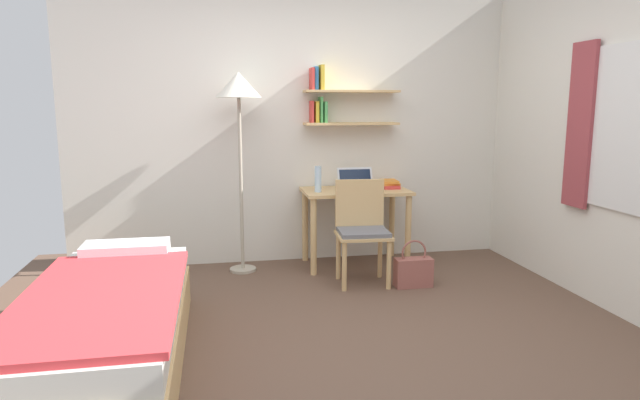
{
  "coord_description": "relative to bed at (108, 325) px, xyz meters",
  "views": [
    {
      "loc": [
        -0.82,
        -3.21,
        1.51
      ],
      "look_at": [
        -0.12,
        0.51,
        0.85
      ],
      "focal_mm": 30.75,
      "sensor_mm": 36.0,
      "label": 1
    }
  ],
  "objects": [
    {
      "name": "ground_plane",
      "position": [
        1.48,
        0.01,
        -0.24
      ],
      "size": [
        5.28,
        5.28,
        0.0
      ],
      "primitive_type": "plane",
      "color": "brown"
    },
    {
      "name": "wall_back",
      "position": [
        1.49,
        2.03,
        1.07
      ],
      "size": [
        4.4,
        0.27,
        2.6
      ],
      "color": "silver",
      "rests_on": "ground_plane"
    },
    {
      "name": "bed",
      "position": [
        0.0,
        0.0,
        0.0
      ],
      "size": [
        0.86,
        2.02,
        0.54
      ],
      "color": "tan",
      "rests_on": "ground_plane"
    },
    {
      "name": "desk",
      "position": [
        1.93,
        1.71,
        0.35
      ],
      "size": [
        0.98,
        0.57,
        0.73
      ],
      "color": "tan",
      "rests_on": "ground_plane"
    },
    {
      "name": "desk_chair",
      "position": [
        1.86,
        1.2,
        0.25
      ],
      "size": [
        0.47,
        0.41,
        0.88
      ],
      "color": "tan",
      "rests_on": "ground_plane"
    },
    {
      "name": "standing_lamp",
      "position": [
        0.87,
        1.72,
        1.35
      ],
      "size": [
        0.4,
        0.4,
        1.79
      ],
      "color": "#B2A893",
      "rests_on": "ground_plane"
    },
    {
      "name": "laptop",
      "position": [
        1.93,
        1.7,
        0.54
      ],
      "size": [
        0.34,
        0.22,
        0.2
      ],
      "color": "#B7BABF",
      "rests_on": "desk"
    },
    {
      "name": "water_bottle",
      "position": [
        1.56,
        1.63,
        0.61
      ],
      "size": [
        0.06,
        0.06,
        0.24
      ],
      "primitive_type": "cylinder",
      "color": "silver",
      "rests_on": "desk"
    },
    {
      "name": "book_stack",
      "position": [
        2.27,
        1.76,
        0.53
      ],
      "size": [
        0.18,
        0.24,
        0.07
      ],
      "color": "#D13D38",
      "rests_on": "desk"
    },
    {
      "name": "handbag",
      "position": [
        2.25,
        1.0,
        -0.11
      ],
      "size": [
        0.31,
        0.13,
        0.4
      ],
      "color": "#99564C",
      "rests_on": "ground_plane"
    }
  ]
}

